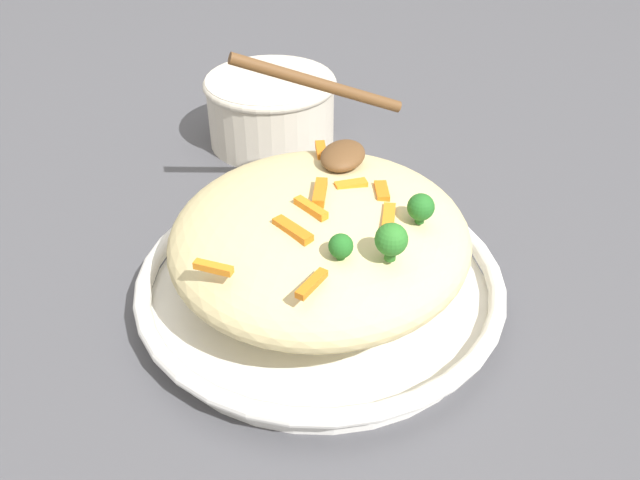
# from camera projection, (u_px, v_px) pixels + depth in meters

# --- Properties ---
(ground_plane) EXTENTS (2.40, 2.40, 0.00)m
(ground_plane) POSITION_uv_depth(u_px,v_px,m) (320.00, 299.00, 0.63)
(ground_plane) COLOR #4C4C51
(serving_bowl) EXTENTS (0.34, 0.34, 0.04)m
(serving_bowl) POSITION_uv_depth(u_px,v_px,m) (320.00, 284.00, 0.62)
(serving_bowl) COLOR white
(serving_bowl) RESTS_ON ground_plane
(pasta_mound) EXTENTS (0.28, 0.27, 0.09)m
(pasta_mound) POSITION_uv_depth(u_px,v_px,m) (320.00, 236.00, 0.58)
(pasta_mound) COLOR #DBC689
(pasta_mound) RESTS_ON serving_bowl
(carrot_piece_0) EXTENTS (0.03, 0.02, 0.01)m
(carrot_piece_0) POSITION_uv_depth(u_px,v_px,m) (321.00, 150.00, 0.63)
(carrot_piece_0) COLOR orange
(carrot_piece_0) RESTS_ON pasta_mound
(carrot_piece_1) EXTENTS (0.03, 0.04, 0.01)m
(carrot_piece_1) POSITION_uv_depth(u_px,v_px,m) (293.00, 230.00, 0.52)
(carrot_piece_1) COLOR orange
(carrot_piece_1) RESTS_ON pasta_mound
(carrot_piece_2) EXTENTS (0.01, 0.03, 0.01)m
(carrot_piece_2) POSITION_uv_depth(u_px,v_px,m) (213.00, 268.00, 0.49)
(carrot_piece_2) COLOR orange
(carrot_piece_2) RESTS_ON pasta_mound
(carrot_piece_3) EXTENTS (0.02, 0.03, 0.01)m
(carrot_piece_3) POSITION_uv_depth(u_px,v_px,m) (316.00, 209.00, 0.54)
(carrot_piece_3) COLOR orange
(carrot_piece_3) RESTS_ON pasta_mound
(carrot_piece_4) EXTENTS (0.04, 0.02, 0.01)m
(carrot_piece_4) POSITION_uv_depth(u_px,v_px,m) (319.00, 192.00, 0.56)
(carrot_piece_4) COLOR orange
(carrot_piece_4) RESTS_ON pasta_mound
(carrot_piece_5) EXTENTS (0.03, 0.02, 0.01)m
(carrot_piece_5) POSITION_uv_depth(u_px,v_px,m) (312.00, 284.00, 0.47)
(carrot_piece_5) COLOR orange
(carrot_piece_5) RESTS_ON pasta_mound
(carrot_piece_6) EXTENTS (0.02, 0.03, 0.01)m
(carrot_piece_6) POSITION_uv_depth(u_px,v_px,m) (351.00, 185.00, 0.57)
(carrot_piece_6) COLOR orange
(carrot_piece_6) RESTS_ON pasta_mound
(carrot_piece_7) EXTENTS (0.03, 0.02, 0.01)m
(carrot_piece_7) POSITION_uv_depth(u_px,v_px,m) (382.00, 191.00, 0.57)
(carrot_piece_7) COLOR orange
(carrot_piece_7) RESTS_ON pasta_mound
(carrot_piece_8) EXTENTS (0.04, 0.02, 0.01)m
(carrot_piece_8) POSITION_uv_depth(u_px,v_px,m) (389.00, 219.00, 0.54)
(carrot_piece_8) COLOR orange
(carrot_piece_8) RESTS_ON pasta_mound
(broccoli_floret_0) EXTENTS (0.02, 0.02, 0.03)m
(broccoli_floret_0) POSITION_uv_depth(u_px,v_px,m) (422.00, 205.00, 0.54)
(broccoli_floret_0) COLOR #205B1C
(broccoli_floret_0) RESTS_ON pasta_mound
(broccoli_floret_1) EXTENTS (0.03, 0.03, 0.03)m
(broccoli_floret_1) POSITION_uv_depth(u_px,v_px,m) (391.00, 240.00, 0.49)
(broccoli_floret_1) COLOR #296820
(broccoli_floret_1) RESTS_ON pasta_mound
(broccoli_floret_2) EXTENTS (0.02, 0.02, 0.02)m
(broccoli_floret_2) POSITION_uv_depth(u_px,v_px,m) (341.00, 246.00, 0.50)
(broccoli_floret_2) COLOR #205B1C
(broccoli_floret_2) RESTS_ON pasta_mound
(serving_spoon) EXTENTS (0.15, 0.16, 0.08)m
(serving_spoon) POSITION_uv_depth(u_px,v_px,m) (331.00, 125.00, 0.63)
(serving_spoon) COLOR brown
(serving_spoon) RESTS_ON pasta_mound
(companion_bowl) EXTENTS (0.17, 0.17, 0.09)m
(companion_bowl) POSITION_uv_depth(u_px,v_px,m) (271.00, 107.00, 0.86)
(companion_bowl) COLOR beige
(companion_bowl) RESTS_ON ground_plane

